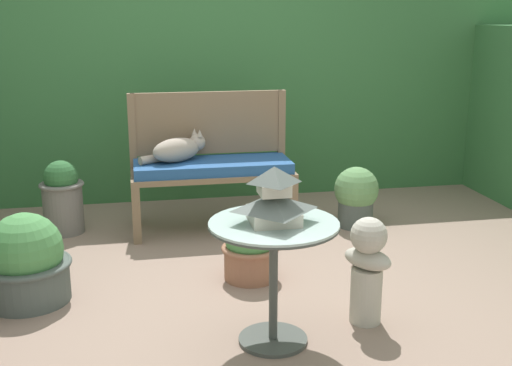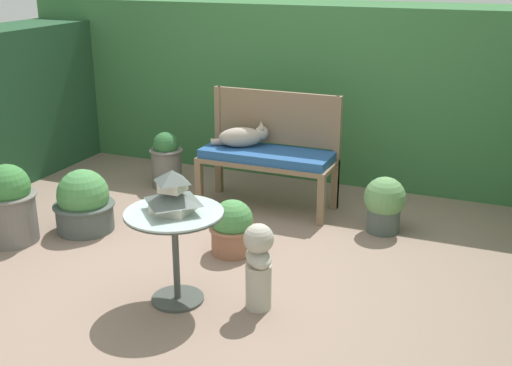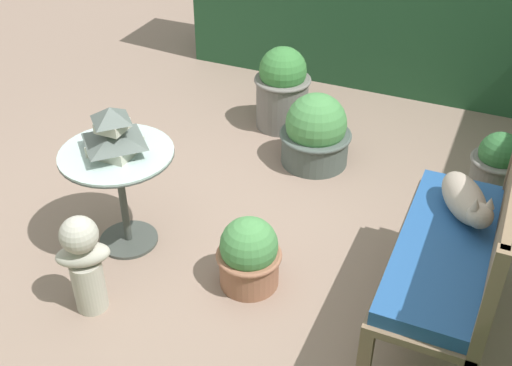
{
  "view_description": "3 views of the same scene",
  "coord_description": "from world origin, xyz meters",
  "views": [
    {
      "loc": [
        -0.62,
        -3.6,
        1.62
      ],
      "look_at": [
        0.16,
        0.47,
        0.52
      ],
      "focal_mm": 45.0,
      "sensor_mm": 36.0,
      "label": 1
    },
    {
      "loc": [
        1.96,
        -4.02,
        2.17
      ],
      "look_at": [
        0.07,
        0.52,
        0.43
      ],
      "focal_mm": 45.0,
      "sensor_mm": 36.0,
      "label": 2
    },
    {
      "loc": [
        2.45,
        1.18,
        2.52
      ],
      "look_at": [
        -0.05,
        0.09,
        0.61
      ],
      "focal_mm": 45.0,
      "sensor_mm": 36.0,
      "label": 3
    }
  ],
  "objects": [
    {
      "name": "ground",
      "position": [
        0.0,
        0.0,
        0.0
      ],
      "size": [
        30.0,
        30.0,
        0.0
      ],
      "primitive_type": "plane",
      "color": "gray"
    },
    {
      "name": "garden_bench",
      "position": [
        -0.05,
        1.08,
        0.46
      ],
      "size": [
        1.22,
        0.48,
        0.54
      ],
      "color": "#7F664C",
      "rests_on": "ground"
    },
    {
      "name": "bench_backrest",
      "position": [
        -0.05,
        1.3,
        0.73
      ],
      "size": [
        1.22,
        0.06,
        1.04
      ],
      "color": "#7F664C",
      "rests_on": "ground"
    },
    {
      "name": "cat",
      "position": [
        -0.31,
        1.11,
        0.63
      ],
      "size": [
        0.52,
        0.35,
        0.23
      ],
      "rotation": [
        0.0,
        0.0,
        0.51
      ],
      "color": "#A89989",
      "rests_on": "garden_bench"
    },
    {
      "name": "patio_table",
      "position": [
        0.02,
        -0.72,
        0.5
      ],
      "size": [
        0.64,
        0.64,
        0.64
      ],
      "color": "#424742",
      "rests_on": "ground"
    },
    {
      "name": "pagoda_birdhouse",
      "position": [
        0.02,
        -0.72,
        0.76
      ],
      "size": [
        0.31,
        0.31,
        0.28
      ],
      "color": "beige",
      "rests_on": "patio_table"
    },
    {
      "name": "garden_bust",
      "position": [
        0.56,
        -0.6,
        0.32
      ],
      "size": [
        0.29,
        0.31,
        0.59
      ],
      "rotation": [
        0.0,
        0.0,
        -0.94
      ],
      "color": "#B7B2A3",
      "rests_on": "ground"
    },
    {
      "name": "potted_plant_table_far",
      "position": [
        0.05,
        0.09,
        0.2
      ],
      "size": [
        0.36,
        0.36,
        0.43
      ],
      "color": "#9E664C",
      "rests_on": "ground"
    },
    {
      "name": "potted_plant_hedge_corner",
      "position": [
        -1.18,
        1.22,
        0.28
      ],
      "size": [
        0.33,
        0.33,
        0.56
      ],
      "color": "slate",
      "rests_on": "ground"
    },
    {
      "name": "potted_plant_path_edge",
      "position": [
        -1.66,
        -0.4,
        0.32
      ],
      "size": [
        0.43,
        0.43,
        0.65
      ],
      "color": "slate",
      "rests_on": "ground"
    },
    {
      "name": "potted_plant_table_near",
      "position": [
        -1.27,
        0.01,
        0.23
      ],
      "size": [
        0.51,
        0.51,
        0.53
      ],
      "color": "#4C5651",
      "rests_on": "ground"
    }
  ]
}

